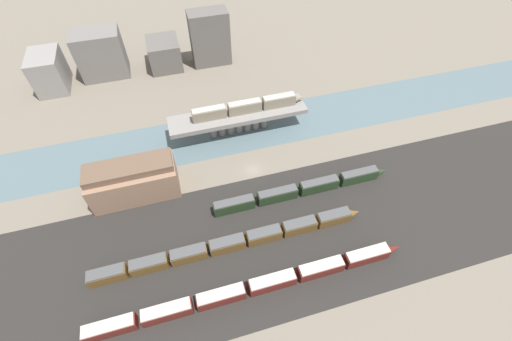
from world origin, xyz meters
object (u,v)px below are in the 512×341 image
Objects in this scene: train_on_bridge at (248,107)px; warehouse_building at (133,180)px; train_yard_mid at (232,243)px; train_yard_far at (302,189)px; train_yard_near at (253,288)px.

warehouse_building is (-37.90, -17.17, -4.00)m from train_on_bridge.
train_yard_far reaches higher than train_yard_mid.
train_on_bridge is 45.32m from train_yard_mid.
train_yard_mid is at bearing -154.66° from train_yard_far.
warehouse_building is (-22.17, 24.59, 3.85)m from train_yard_mid.
train_on_bridge is 1.57× the size of warehouse_building.
train_yard_far is 2.23× the size of warehouse_building.
train_yard_far is 47.75m from warehouse_building.
train_yard_far is (7.76, -30.64, -7.72)m from train_on_bridge.
train_on_bridge is 0.53× the size of train_yard_mid.
train_yard_far is at bearing 47.84° from train_yard_near.
warehouse_building reaches higher than train_yard_near.
train_yard_near is at bearing -56.77° from warehouse_building.
train_yard_near is (-13.61, -54.25, -7.83)m from train_on_bridge.
train_yard_mid is at bearing -47.97° from warehouse_building.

